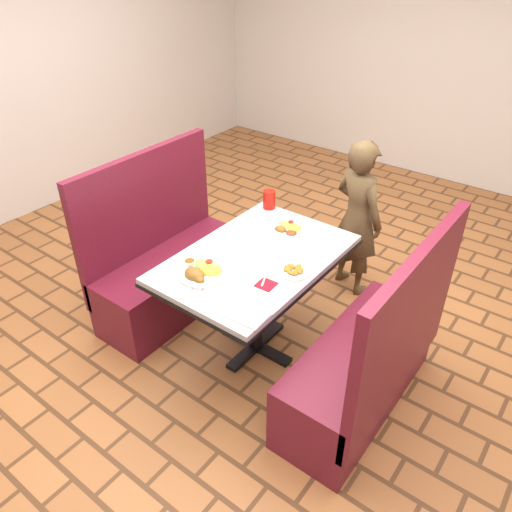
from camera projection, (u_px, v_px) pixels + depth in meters
name	position (u px, v px, depth m)	size (l,w,h in m)	color
room	(256.00, 53.00, 2.38)	(7.00, 7.04, 2.82)	#A56336
dining_table	(256.00, 269.00, 3.07)	(0.81, 1.21, 0.75)	#B0B3B5
booth_bench_left	(169.00, 268.00, 3.65)	(0.47, 1.20, 1.17)	maroon
booth_bench_right	(367.00, 364.00, 2.84)	(0.47, 1.20, 1.17)	maroon
diner_person	(357.00, 218.00, 3.70)	(0.44, 0.29, 1.22)	brown
near_dinner_plate	(202.00, 270.00, 2.84)	(0.30, 0.30, 0.09)	white
far_dinner_plate	(288.00, 227.00, 3.26)	(0.25, 0.25, 0.06)	white
plantain_plate	(294.00, 271.00, 2.87)	(0.19, 0.19, 0.03)	white
maroon_napkin	(266.00, 285.00, 2.77)	(0.10, 0.10, 0.00)	maroon
spoon_utensil	(264.00, 280.00, 2.80)	(0.01, 0.13, 0.00)	#BBBBBF
red_tumbler	(269.00, 199.00, 3.50)	(0.09, 0.09, 0.13)	red
paper_napkin	(247.00, 315.00, 2.55)	(0.20, 0.15, 0.01)	white
knife_utensil	(210.00, 282.00, 2.78)	(0.01, 0.17, 0.00)	silver
fork_utensil	(198.00, 282.00, 2.78)	(0.01, 0.14, 0.00)	silver
lettuce_shreds	(267.00, 254.00, 3.04)	(0.28, 0.32, 0.00)	#8DB147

